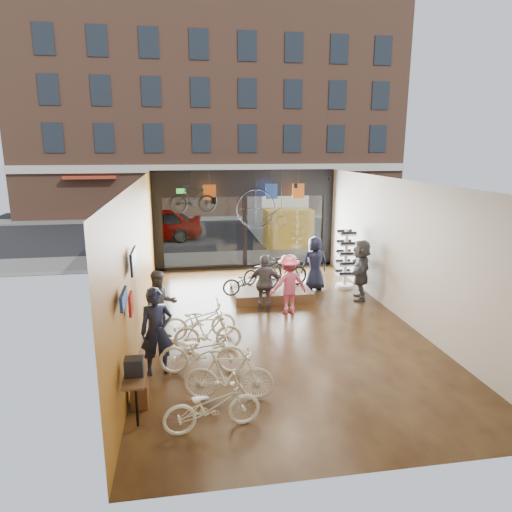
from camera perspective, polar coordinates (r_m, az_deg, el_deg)
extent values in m
cube|color=black|center=(12.53, 2.41, -8.36)|extent=(7.00, 12.00, 0.04)
cube|color=black|center=(11.67, 2.60, 9.44)|extent=(7.00, 12.00, 0.04)
cube|color=#AC8123|center=(11.77, -14.53, -0.42)|extent=(0.04, 12.00, 3.80)
cube|color=beige|center=(13.12, 17.74, 0.77)|extent=(0.04, 12.00, 3.80)
cube|color=beige|center=(6.48, 13.58, -11.88)|extent=(7.00, 0.04, 3.80)
cube|color=#198C26|center=(17.34, -9.35, 8.03)|extent=(0.35, 0.06, 0.18)
cube|color=black|center=(26.90, -4.03, 3.46)|extent=(30.00, 18.00, 0.02)
cube|color=slate|center=(19.29, -1.88, -0.28)|extent=(30.00, 2.40, 0.12)
cube|color=slate|center=(30.83, -4.72, 4.85)|extent=(30.00, 2.00, 0.12)
cube|color=brown|center=(33.06, -5.33, 17.48)|extent=(26.00, 5.00, 14.00)
imported|color=gray|center=(23.74, -12.62, 3.87)|extent=(4.81, 1.94, 1.64)
imported|color=beige|center=(8.02, -5.52, -18.15)|extent=(1.72, 0.80, 0.87)
imported|color=beige|center=(8.77, -3.42, -14.60)|extent=(1.75, 0.72, 1.02)
imported|color=beige|center=(9.77, -6.69, -11.82)|extent=(1.87, 0.85, 0.95)
imported|color=beige|center=(10.76, -6.04, -9.37)|extent=(1.58, 0.49, 0.94)
imported|color=beige|center=(11.42, -7.11, -8.01)|extent=(1.86, 0.81, 0.95)
cube|color=#47311E|center=(14.57, 1.79, -4.48)|extent=(2.40, 1.80, 0.30)
imported|color=black|center=(13.70, -1.02, -3.22)|extent=(1.59, 0.68, 0.81)
imported|color=black|center=(14.39, 3.53, -2.04)|extent=(1.73, 0.91, 1.00)
imported|color=black|center=(14.90, 0.84, -1.83)|extent=(1.63, 1.20, 0.82)
imported|color=#161C33|center=(9.76, -12.32, -9.18)|extent=(0.73, 0.54, 1.85)
imported|color=#3F3F44|center=(11.48, -11.87, -6.00)|extent=(0.97, 0.83, 1.73)
imported|color=#3F3F44|center=(13.06, 1.13, -3.48)|extent=(1.04, 0.60, 1.66)
imported|color=#CC4C72|center=(12.95, 4.09, -3.54)|extent=(1.21, 0.85, 1.72)
imported|color=#161C33|center=(15.17, 7.35, -0.92)|extent=(0.93, 0.66, 1.80)
imported|color=#3F3F44|center=(14.46, 12.96, -1.68)|extent=(1.17, 1.84, 1.89)
imported|color=black|center=(15.69, -7.94, 7.06)|extent=(1.59, 0.49, 0.95)
cube|color=#CC5919|center=(16.70, -5.82, 7.93)|extent=(0.45, 0.03, 0.55)
cube|color=#1E3F99|center=(16.99, 1.94, 8.08)|extent=(0.45, 0.03, 0.55)
cube|color=#CC5919|center=(17.21, 5.31, 8.10)|extent=(0.45, 0.03, 0.55)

